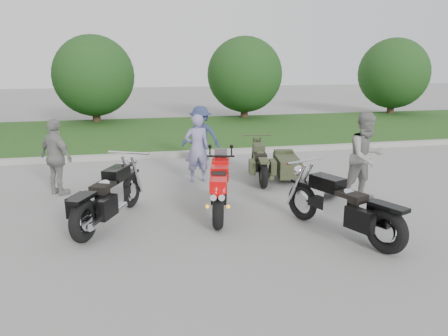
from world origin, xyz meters
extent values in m
plane|color=gray|center=(0.00, 0.00, 0.00)|extent=(80.00, 80.00, 0.00)
cube|color=#A3A099|center=(0.00, 6.00, 0.07)|extent=(60.00, 0.30, 0.15)
cube|color=#386121|center=(0.00, 10.15, 0.07)|extent=(60.00, 8.00, 0.14)
cylinder|color=#3F2B1C|center=(-3.00, 13.50, 0.60)|extent=(0.36, 0.36, 1.20)
sphere|color=#183C16|center=(-3.00, 13.50, 2.20)|extent=(3.60, 3.60, 3.60)
cylinder|color=#3F2B1C|center=(4.00, 13.50, 0.60)|extent=(0.36, 0.36, 1.20)
sphere|color=#183C16|center=(4.00, 13.50, 2.20)|extent=(3.60, 3.60, 3.60)
cylinder|color=#3F2B1C|center=(12.00, 13.50, 0.60)|extent=(0.36, 0.36, 1.20)
sphere|color=#183C16|center=(12.00, 13.50, 2.20)|extent=(3.60, 3.60, 3.60)
torus|color=black|center=(-0.08, -0.09, 0.31)|extent=(0.33, 0.65, 0.62)
torus|color=black|center=(0.26, 1.32, 0.30)|extent=(0.26, 0.61, 0.60)
cube|color=black|center=(0.08, 0.56, 0.55)|extent=(0.49, 0.94, 0.35)
cube|color=red|center=(0.13, 0.79, 0.82)|extent=(0.46, 0.62, 0.26)
cube|color=red|center=(-0.03, 0.13, 0.78)|extent=(0.42, 0.61, 0.22)
cube|color=black|center=(0.05, 0.44, 0.86)|extent=(0.34, 0.40, 0.10)
cube|color=red|center=(0.22, 1.15, 0.78)|extent=(0.43, 0.47, 0.40)
cylinder|color=silver|center=(-0.16, -0.13, 0.62)|extent=(0.22, 0.48, 0.22)
cylinder|color=silver|center=(-0.03, -0.16, 0.62)|extent=(0.22, 0.48, 0.22)
torus|color=black|center=(-2.35, -0.15, 0.37)|extent=(0.49, 0.75, 0.74)
torus|color=black|center=(-1.58, 1.47, 0.35)|extent=(0.42, 0.69, 0.70)
cube|color=black|center=(-1.96, 0.66, 0.46)|extent=(0.78, 1.28, 0.15)
cube|color=silver|center=(-1.96, 0.66, 0.54)|extent=(0.51, 0.58, 0.38)
cube|color=black|center=(-1.82, 0.95, 0.85)|extent=(0.53, 0.67, 0.24)
cube|color=black|center=(-2.04, 0.51, 0.74)|extent=(0.51, 0.62, 0.13)
cube|color=black|center=(-2.35, -0.15, 0.76)|extent=(0.48, 0.64, 0.07)
cylinder|color=silver|center=(-1.95, 0.23, 0.31)|extent=(0.62, 1.13, 0.11)
torus|color=black|center=(2.27, -1.60, 0.37)|extent=(0.46, 0.76, 0.74)
torus|color=black|center=(1.56, 0.05, 0.35)|extent=(0.40, 0.69, 0.70)
cube|color=black|center=(1.92, -0.78, 0.46)|extent=(0.74, 1.30, 0.15)
cube|color=silver|center=(1.92, -0.78, 0.55)|extent=(0.49, 0.58, 0.38)
cube|color=black|center=(1.79, -0.47, 0.85)|extent=(0.52, 0.67, 0.24)
cube|color=black|center=(1.98, -0.93, 0.74)|extent=(0.50, 0.62, 0.13)
cube|color=black|center=(2.27, -1.60, 0.76)|extent=(0.46, 0.65, 0.07)
cylinder|color=silver|center=(2.25, -1.05, 0.31)|extent=(0.57, 1.15, 0.11)
torus|color=black|center=(1.46, 2.16, 0.32)|extent=(0.27, 0.66, 0.65)
torus|color=black|center=(1.74, 3.70, 0.30)|extent=(0.22, 0.62, 0.61)
cube|color=black|center=(1.60, 2.93, 0.40)|extent=(0.41, 1.16, 0.13)
cube|color=#343B22|center=(1.60, 2.93, 0.48)|extent=(0.36, 0.47, 0.33)
cube|color=#343B22|center=(1.65, 3.21, 0.74)|extent=(0.35, 0.56, 0.21)
cube|color=black|center=(1.57, 2.79, 0.65)|extent=(0.35, 0.51, 0.11)
cube|color=#343B22|center=(1.46, 2.16, 0.67)|extent=(0.30, 0.55, 0.06)
cylinder|color=#343B22|center=(1.71, 2.57, 0.27)|extent=(0.28, 1.05, 0.10)
cube|color=#343B22|center=(2.24, 2.72, 0.38)|extent=(0.73, 1.31, 0.43)
torus|color=black|center=(2.47, 2.68, 0.27)|extent=(0.21, 0.54, 0.53)
imported|color=#817BA8|center=(0.04, 3.10, 0.83)|extent=(0.63, 0.43, 1.67)
imported|color=gray|center=(3.35, 0.97, 0.94)|extent=(1.02, 0.85, 1.88)
imported|color=navy|center=(0.39, 4.65, 0.85)|extent=(1.26, 1.03, 1.69)
imported|color=gray|center=(-3.14, 2.68, 0.85)|extent=(0.99, 1.01, 1.70)
camera|label=1|loc=(-1.53, -7.23, 2.97)|focal=35.00mm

